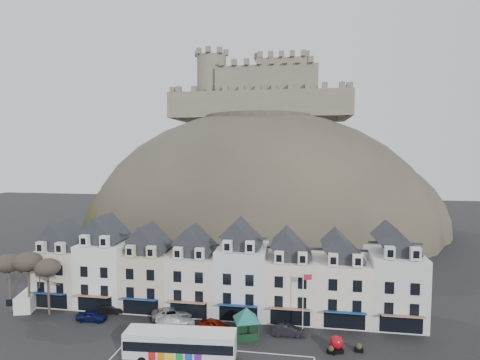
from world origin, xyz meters
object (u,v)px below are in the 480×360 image
car_maroon (215,325)px  white_van (29,300)px  bus (180,344)px  flagpole (304,299)px  car_white (175,322)px  car_navy (92,316)px  red_buoy (337,344)px  car_silver (172,313)px  car_black (110,309)px  car_charcoal (288,330)px  bus_shelter (246,314)px

car_maroon → white_van: bearing=100.1°
bus → flagpole: (13.15, 7.95, 2.61)m
bus → car_white: bearing=108.6°
flagpole → car_navy: size_ratio=1.96×
red_buoy → car_silver: bearing=166.1°
car_black → car_white: size_ratio=0.77×
bus → red_buoy: bus is taller
car_navy → car_silver: bearing=-79.6°
car_black → car_charcoal: size_ratio=0.96×
car_white → car_charcoal: size_ratio=1.24×
bus → red_buoy: bearing=11.1°
car_navy → car_charcoal: car_navy is taller
car_white → car_navy: bearing=68.7°
bus_shelter → red_buoy: 10.82m
car_maroon → car_charcoal: (9.20, 0.00, -0.03)m
car_navy → white_van: bearing=75.3°
red_buoy → bus: bearing=-164.9°
red_buoy → car_navy: red_buoy is taller
bus_shelter → car_white: bus_shelter is taller
flagpole → car_charcoal: size_ratio=1.95×
red_buoy → car_charcoal: red_buoy is taller
red_buoy → car_navy: (-31.51, 2.90, -0.27)m
car_navy → car_white: size_ratio=0.80×
car_silver → car_charcoal: bearing=-122.8°
bus_shelter → flagpole: (6.85, 1.70, 1.60)m
bus_shelter → car_maroon: bearing=144.9°
bus_shelter → red_buoy: size_ratio=2.97×
bus → car_silver: 10.71m
car_black → flagpole: bearing=-110.8°
car_maroon → car_black: bearing=96.1°
red_buoy → car_charcoal: 6.23m
white_van → car_navy: (11.25, -2.50, -0.48)m
car_charcoal → bus: bearing=120.6°
bus → car_navy: bearing=149.2°
car_black → car_white: (10.40, -2.50, 0.09)m
white_van → car_charcoal: size_ratio=1.36×
car_charcoal → white_van: bearing=83.4°
bus_shelter → white_van: size_ratio=1.00×
car_white → car_maroon: size_ratio=1.24×
bus → car_maroon: 7.81m
car_navy → car_charcoal: 26.00m
bus → car_silver: bearing=109.8°
car_navy → car_charcoal: size_ratio=1.00×
car_white → bus: bearing=-178.6°
bus_shelter → car_black: (-19.80, 3.68, -2.24)m
bus → flagpole: flagpole is taller
bus → car_maroon: (2.10, 7.43, -1.18)m
bus → bus_shelter: size_ratio=2.20×
car_navy → car_maroon: size_ratio=0.99×
car_charcoal → car_maroon: bearing=87.3°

